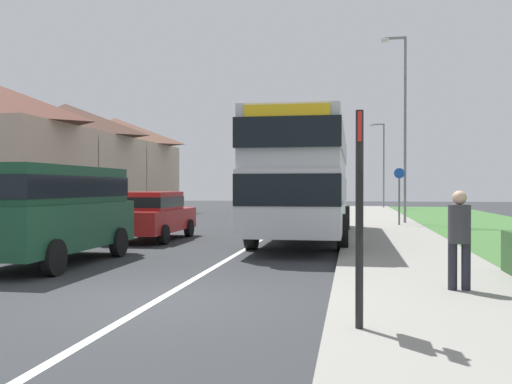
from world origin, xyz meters
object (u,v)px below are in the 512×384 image
object	(u,v)px
street_lamp_far	(382,159)
street_lamp_mid	(403,119)
double_decker_bus	(306,174)
parked_car_red	(151,213)
cycle_route_sign	(399,194)
pedestrian_at_stop	(459,235)
bus_stop_sign	(359,203)
parked_van_dark_green	(50,206)

from	to	relation	value
street_lamp_far	street_lamp_mid	bearing A→B (deg)	-90.16
double_decker_bus	parked_car_red	bearing A→B (deg)	-168.76
street_lamp_far	cycle_route_sign	bearing A→B (deg)	-90.92
double_decker_bus	pedestrian_at_stop	world-z (taller)	double_decker_bus
double_decker_bus	bus_stop_sign	world-z (taller)	double_decker_bus
bus_stop_sign	cycle_route_sign	bearing A→B (deg)	84.09
parked_van_dark_green	bus_stop_sign	world-z (taller)	bus_stop_sign
parked_van_dark_green	bus_stop_sign	size ratio (longest dim) A/B	1.91
parked_car_red	street_lamp_mid	distance (m)	12.89
parked_car_red	bus_stop_sign	distance (m)	12.71
cycle_route_sign	street_lamp_mid	distance (m)	3.70
parked_car_red	bus_stop_sign	world-z (taller)	bus_stop_sign
parked_van_dark_green	bus_stop_sign	xyz separation A→B (m)	(6.72, -5.12, 0.24)
parked_van_dark_green	street_lamp_far	bearing A→B (deg)	75.06
double_decker_bus	cycle_route_sign	xyz separation A→B (m)	(3.46, 6.21, -0.72)
pedestrian_at_stop	bus_stop_sign	world-z (taller)	bus_stop_sign
pedestrian_at_stop	street_lamp_mid	xyz separation A→B (m)	(0.59, 16.95, 3.81)
street_lamp_mid	street_lamp_far	xyz separation A→B (m)	(0.05, 18.94, -0.93)
double_decker_bus	parked_car_red	size ratio (longest dim) A/B	2.53
cycle_route_sign	bus_stop_sign	bearing A→B (deg)	-95.91
double_decker_bus	parked_van_dark_green	bearing A→B (deg)	-127.23
street_lamp_mid	bus_stop_sign	bearing A→B (deg)	-96.25
street_lamp_far	bus_stop_sign	bearing A→B (deg)	-93.27
pedestrian_at_stop	street_lamp_mid	bearing A→B (deg)	88.02
double_decker_bus	parked_van_dark_green	world-z (taller)	double_decker_bus
pedestrian_at_stop	cycle_route_sign	world-z (taller)	cycle_route_sign
parked_van_dark_green	pedestrian_at_stop	world-z (taller)	parked_van_dark_green
pedestrian_at_stop	street_lamp_mid	size ratio (longest dim) A/B	0.20
street_lamp_mid	street_lamp_far	distance (m)	18.96
pedestrian_at_stop	cycle_route_sign	size ratio (longest dim) A/B	0.66
double_decker_bus	street_lamp_far	distance (m)	27.00
parked_van_dark_green	pedestrian_at_stop	xyz separation A→B (m)	(8.28, -2.45, -0.32)
parked_van_dark_green	street_lamp_far	xyz separation A→B (m)	(8.92, 33.44, 2.56)
parked_van_dark_green	street_lamp_far	distance (m)	34.71
parked_car_red	bus_stop_sign	bearing A→B (deg)	-59.19
parked_van_dark_green	bus_stop_sign	distance (m)	8.45
pedestrian_at_stop	street_lamp_mid	world-z (taller)	street_lamp_mid
double_decker_bus	street_lamp_mid	size ratio (longest dim) A/B	1.29
parked_car_red	bus_stop_sign	xyz separation A→B (m)	(6.50, -10.90, 0.67)
pedestrian_at_stop	street_lamp_far	xyz separation A→B (m)	(0.64, 35.89, 2.88)
parked_van_dark_green	parked_car_red	bearing A→B (deg)	87.83
parked_van_dark_green	cycle_route_sign	distance (m)	15.56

